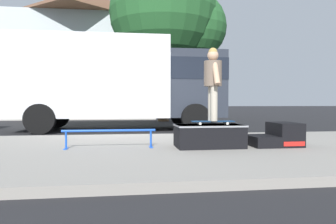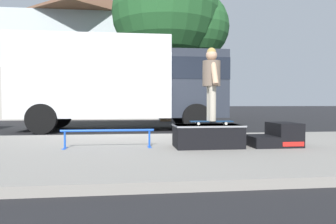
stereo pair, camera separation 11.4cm
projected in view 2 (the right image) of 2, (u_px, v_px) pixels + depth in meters
The scene contains 10 objects.
ground_plane at pixel (132, 137), 8.67m from camera, with size 140.00×140.00×0.00m, color black.
sidewalk_slab at pixel (134, 151), 5.69m from camera, with size 50.00×5.00×0.12m, color gray.
skate_box at pixel (208, 135), 5.76m from camera, with size 1.23×0.71×0.41m.
kicker_ramp at pixel (277, 136), 5.92m from camera, with size 0.91×0.70×0.44m.
grind_rail at pixel (108, 134), 5.68m from camera, with size 1.66×0.28×0.33m.
skateboard at pixel (211, 122), 5.74m from camera, with size 0.79×0.24×0.07m.
skater_kid at pixel (211, 78), 5.72m from camera, with size 0.32×0.68×1.33m.
box_truck at pixel (123, 80), 10.76m from camera, with size 6.91×2.63×3.05m.
street_tree_main at pixel (172, 16), 15.72m from camera, with size 5.85×5.32×8.08m.
house_behind at pixel (85, 53), 20.85m from camera, with size 9.54×8.23×8.40m.
Camera 2 is at (-0.08, -8.70, 0.94)m, focal length 33.76 mm.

